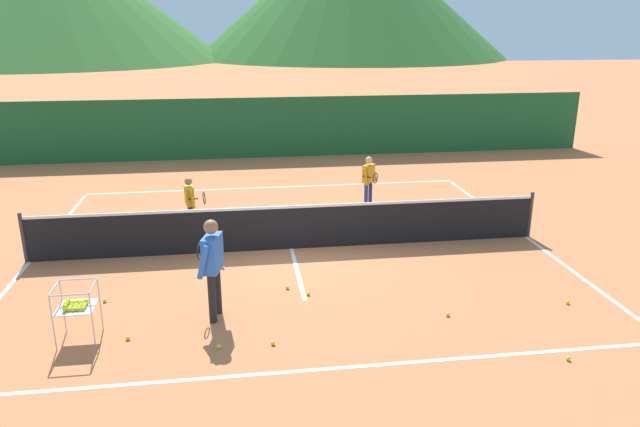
{
  "coord_description": "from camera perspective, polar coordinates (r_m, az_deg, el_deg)",
  "views": [
    {
      "loc": [
        -1.06,
        -11.98,
        4.68
      ],
      "look_at": [
        0.59,
        -0.28,
        0.86
      ],
      "focal_mm": 33.47,
      "sensor_mm": 36.0,
      "label": 1
    }
  ],
  "objects": [
    {
      "name": "tennis_ball_1",
      "position": [
        10.77,
        -1.13,
        -7.66
      ],
      "size": [
        0.07,
        0.07,
        0.07
      ],
      "primitive_type": "sphere",
      "color": "yellow",
      "rests_on": "ground"
    },
    {
      "name": "line_baseline_near",
      "position": [
        8.69,
        0.29,
        -14.66
      ],
      "size": [
        10.73,
        0.08,
        0.01
      ],
      "primitive_type": "cube",
      "color": "white",
      "rests_on": "ground"
    },
    {
      "name": "student_0",
      "position": [
        14.05,
        -12.3,
        1.34
      ],
      "size": [
        0.51,
        0.57,
        1.28
      ],
      "color": "navy",
      "rests_on": "ground"
    },
    {
      "name": "windscreen_fence",
      "position": [
        21.5,
        -5.13,
        8.18
      ],
      "size": [
        23.61,
        0.08,
        2.14
      ],
      "primitive_type": "cube",
      "color": "#1E5B2D",
      "rests_on": "ground"
    },
    {
      "name": "tennis_ball_6",
      "position": [
        10.27,
        12.12,
        -9.42
      ],
      "size": [
        0.07,
        0.07,
        0.07
      ],
      "primitive_type": "sphere",
      "color": "yellow",
      "rests_on": "ground"
    },
    {
      "name": "tennis_ball_5",
      "position": [
        11.17,
        -19.89,
        -7.81
      ],
      "size": [
        0.07,
        0.07,
        0.07
      ],
      "primitive_type": "sphere",
      "color": "yellow",
      "rests_on": "ground"
    },
    {
      "name": "line_sideline_east",
      "position": [
        14.38,
        19.08,
        -2.1
      ],
      "size": [
        0.08,
        9.78,
        0.01
      ],
      "primitive_type": "cube",
      "color": "white",
      "rests_on": "ground"
    },
    {
      "name": "line_service_center",
      "position": [
        12.9,
        -2.75,
        -3.36
      ],
      "size": [
        0.08,
        5.07,
        0.01
      ],
      "primitive_type": "cube",
      "color": "white",
      "rests_on": "ground"
    },
    {
      "name": "line_baseline_far",
      "position": [
        17.68,
        -4.29,
        2.53
      ],
      "size": [
        10.73,
        0.08,
        0.01
      ],
      "primitive_type": "cube",
      "color": "white",
      "rests_on": "ground"
    },
    {
      "name": "line_sideline_west",
      "position": [
        13.56,
        -26.02,
        -4.18
      ],
      "size": [
        0.08,
        9.78,
        0.01
      ],
      "primitive_type": "cube",
      "color": "white",
      "rests_on": "ground"
    },
    {
      "name": "tennis_ball_7",
      "position": [
        9.27,
        -4.51,
        -12.24
      ],
      "size": [
        0.07,
        0.07,
        0.07
      ],
      "primitive_type": "sphere",
      "color": "yellow",
      "rests_on": "ground"
    },
    {
      "name": "tennis_ball_2",
      "position": [
        9.28,
        -9.63,
        -12.42
      ],
      "size": [
        0.07,
        0.07,
        0.07
      ],
      "primitive_type": "sphere",
      "color": "yellow",
      "rests_on": "ground"
    },
    {
      "name": "tennis_ball_4",
      "position": [
        12.01,
        -9.27,
        -5.09
      ],
      "size": [
        0.07,
        0.07,
        0.07
      ],
      "primitive_type": "sphere",
      "color": "yellow",
      "rests_on": "ground"
    },
    {
      "name": "tennis_ball_3",
      "position": [
        11.31,
        22.59,
        -7.83
      ],
      "size": [
        0.07,
        0.07,
        0.07
      ],
      "primitive_type": "sphere",
      "color": "yellow",
      "rests_on": "ground"
    },
    {
      "name": "tennis_ball_0",
      "position": [
        9.83,
        -17.9,
        -11.25
      ],
      "size": [
        0.07,
        0.07,
        0.07
      ],
      "primitive_type": "sphere",
      "color": "yellow",
      "rests_on": "ground"
    },
    {
      "name": "instructor",
      "position": [
        9.77,
        -10.26,
        -4.38
      ],
      "size": [
        0.44,
        0.83,
        1.7
      ],
      "color": "black",
      "rests_on": "ground"
    },
    {
      "name": "tennis_ball_9",
      "position": [
        11.02,
        -3.13,
        -7.07
      ],
      "size": [
        0.07,
        0.07,
        0.07
      ],
      "primitive_type": "sphere",
      "color": "yellow",
      "rests_on": "ground"
    },
    {
      "name": "ground_plane",
      "position": [
        12.9,
        -2.75,
        -3.38
      ],
      "size": [
        120.0,
        120.0,
        0.0
      ],
      "primitive_type": "plane",
      "color": "#C67042"
    },
    {
      "name": "tennis_ball_8",
      "position": [
        9.57,
        22.63,
        -12.67
      ],
      "size": [
        0.07,
        0.07,
        0.07
      ],
      "primitive_type": "sphere",
      "color": "yellow",
      "rests_on": "ground"
    },
    {
      "name": "student_1",
      "position": [
        15.64,
        4.7,
        3.51
      ],
      "size": [
        0.47,
        0.71,
        1.34
      ],
      "color": "navy",
      "rests_on": "ground"
    },
    {
      "name": "ball_cart",
      "position": [
        9.85,
        -22.35,
        -8.13
      ],
      "size": [
        0.58,
        0.58,
        0.9
      ],
      "color": "#B7B7BC",
      "rests_on": "ground"
    },
    {
      "name": "tennis_net",
      "position": [
        12.73,
        -2.79,
        -1.28
      ],
      "size": [
        10.91,
        0.08,
        1.05
      ],
      "color": "#333338",
      "rests_on": "ground"
    }
  ]
}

